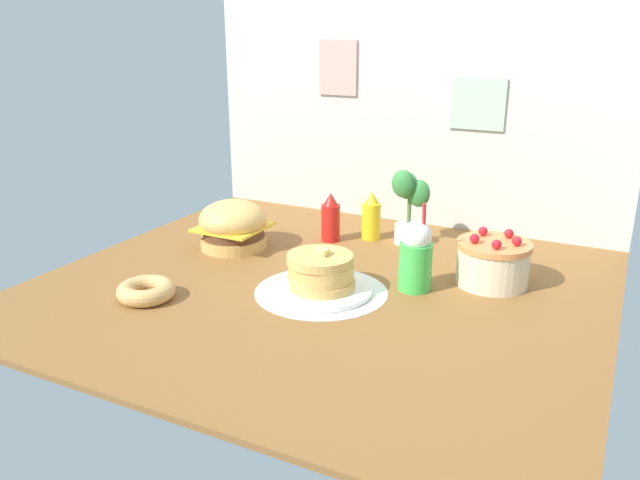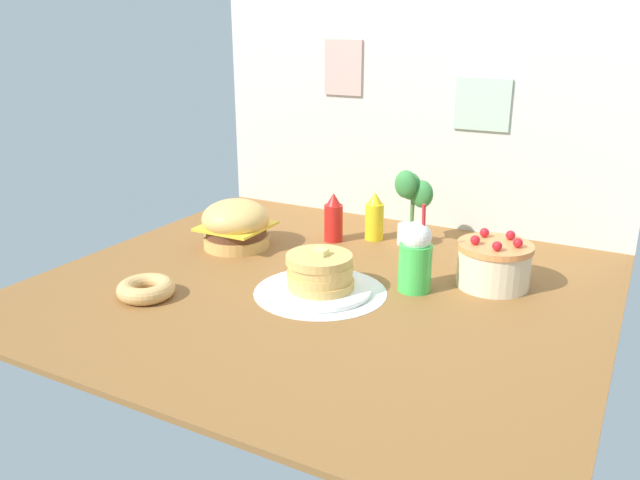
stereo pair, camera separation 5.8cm
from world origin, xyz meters
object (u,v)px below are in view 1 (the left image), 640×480
ketchup_bottle (331,219)px  mustard_bottle (371,217)px  layer_cake (493,262)px  potted_plant (409,204)px  burger (233,225)px  pancake_stack (321,276)px  donut_pink_glaze (146,290)px  cream_soda_cup (416,256)px

ketchup_bottle → mustard_bottle: same height
layer_cake → potted_plant: size_ratio=0.82×
burger → pancake_stack: (54.02, -25.76, -3.38)cm
ketchup_bottle → donut_pink_glaze: bearing=-109.0°
layer_cake → ketchup_bottle: ketchup_bottle is taller
mustard_bottle → potted_plant: potted_plant is taller
layer_cake → potted_plant: potted_plant is taller
burger → ketchup_bottle: ketchup_bottle is taller
pancake_stack → cream_soda_cup: cream_soda_cup is taller
pancake_stack → layer_cake: (51.35, 34.67, 1.95)cm
mustard_bottle → cream_soda_cup: cream_soda_cup is taller
ketchup_bottle → potted_plant: size_ratio=0.66×
pancake_stack → layer_cake: bearing=34.0°
burger → donut_pink_glaze: 58.17cm
burger → pancake_stack: burger is taller
ketchup_bottle → donut_pink_glaze: ketchup_bottle is taller
layer_cake → ketchup_bottle: 75.15cm
pancake_stack → potted_plant: bearing=81.8°
cream_soda_cup → ketchup_bottle: bearing=145.2°
burger → ketchup_bottle: bearing=39.3°
mustard_bottle → layer_cake: bearing=-25.4°
pancake_stack → layer_cake: 61.99cm
pancake_stack → ketchup_bottle: 56.62cm
pancake_stack → cream_soda_cup: 33.69cm
ketchup_bottle → mustard_bottle: size_ratio=1.00×
burger → potted_plant: size_ratio=0.87×
potted_plant → layer_cake: bearing=-34.9°
pancake_stack → mustard_bottle: (-7.04, 62.39, 3.56)cm
layer_cake → ketchup_bottle: (-73.07, 17.50, 1.61)cm
mustard_bottle → burger: bearing=-142.1°
pancake_stack → cream_soda_cup: bearing=32.0°
ketchup_bottle → cream_soda_cup: 60.72cm
ketchup_bottle → pancake_stack: bearing=-67.4°
layer_cake → potted_plant: 52.10cm
layer_cake → cream_soda_cup: cream_soda_cup is taller
burger → pancake_stack: 59.94cm
pancake_stack → potted_plant: (9.24, 63.99, 11.03)cm
burger → pancake_stack: size_ratio=0.78×
layer_cake → cream_soda_cup: 29.20cm
layer_cake → ketchup_bottle: size_ratio=1.25×
burger → cream_soda_cup: size_ratio=0.88×
layer_cake → potted_plant: (-42.10, 29.32, 9.08)cm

